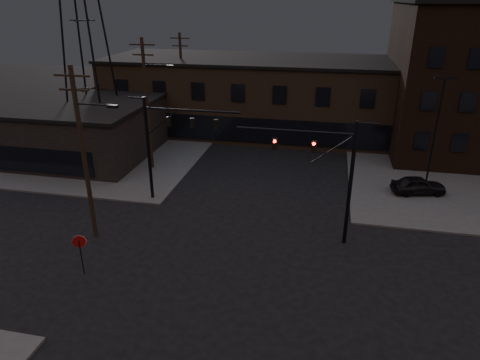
% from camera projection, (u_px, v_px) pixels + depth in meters
% --- Properties ---
extents(ground, '(140.00, 140.00, 0.00)m').
position_uv_depth(ground, '(229.00, 270.00, 24.58)').
color(ground, black).
rests_on(ground, ground).
extents(sidewalk_nw, '(30.00, 30.00, 0.15)m').
position_uv_depth(sidewalk_nw, '(85.00, 135.00, 48.51)').
color(sidewalk_nw, '#474744').
rests_on(sidewalk_nw, ground).
extents(building_row, '(40.00, 12.00, 8.00)m').
position_uv_depth(building_row, '(286.00, 98.00, 48.18)').
color(building_row, '#4D3A29').
rests_on(building_row, ground).
extents(building_left, '(16.00, 12.00, 5.00)m').
position_uv_depth(building_left, '(68.00, 130.00, 41.77)').
color(building_left, black).
rests_on(building_left, ground).
extents(traffic_signal_near, '(7.12, 0.24, 8.00)m').
position_uv_depth(traffic_signal_near, '(332.00, 170.00, 25.66)').
color(traffic_signal_near, black).
rests_on(traffic_signal_near, ground).
extents(traffic_signal_far, '(7.12, 0.24, 8.00)m').
position_uv_depth(traffic_signal_far, '(164.00, 138.00, 31.07)').
color(traffic_signal_far, black).
rests_on(traffic_signal_far, ground).
extents(stop_sign, '(0.72, 0.33, 2.48)m').
position_uv_depth(stop_sign, '(80.00, 246.00, 23.58)').
color(stop_sign, black).
rests_on(stop_sign, ground).
extents(utility_pole_near, '(3.70, 0.28, 11.00)m').
position_uv_depth(utility_pole_near, '(84.00, 152.00, 25.85)').
color(utility_pole_near, black).
rests_on(utility_pole_near, ground).
extents(utility_pole_mid, '(3.70, 0.28, 11.50)m').
position_uv_depth(utility_pole_mid, '(148.00, 103.00, 36.73)').
color(utility_pole_mid, black).
rests_on(utility_pole_mid, ground).
extents(utility_pole_far, '(2.20, 0.28, 11.00)m').
position_uv_depth(utility_pole_far, '(182.00, 81.00, 47.86)').
color(utility_pole_far, black).
rests_on(utility_pole_far, ground).
extents(transmission_tower, '(7.00, 7.00, 25.00)m').
position_uv_depth(transmission_tower, '(82.00, 20.00, 39.25)').
color(transmission_tower, black).
rests_on(transmission_tower, ground).
extents(lot_light_a, '(1.50, 0.28, 9.14)m').
position_uv_depth(lot_light_a, '(437.00, 125.00, 32.53)').
color(lot_light_a, black).
rests_on(lot_light_a, ground).
extents(parked_car_lot_a, '(4.37, 2.51, 1.40)m').
position_uv_depth(parked_car_lot_a, '(418.00, 185.00, 33.61)').
color(parked_car_lot_a, black).
rests_on(parked_car_lot_a, sidewalk_ne).
extents(car_crossing, '(2.11, 4.28, 1.35)m').
position_uv_depth(car_crossing, '(332.00, 138.00, 45.29)').
color(car_crossing, black).
rests_on(car_crossing, ground).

